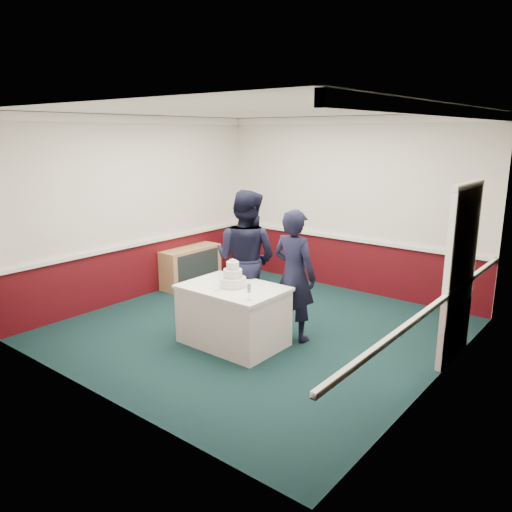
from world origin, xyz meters
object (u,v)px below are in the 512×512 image
Objects in this scene: cake_table at (233,315)px; champagne_flute at (249,289)px; sideboard at (191,266)px; cake_knife at (221,289)px; person_man at (246,259)px; wedding_cake at (233,278)px; person_woman at (294,275)px.

cake_table is 0.78m from champagne_flute.
sideboard is 5.85× the size of champagne_flute.
cake_knife is at bearing -98.53° from cake_table.
sideboard is 5.45× the size of cake_knife.
champagne_flute is at bearing -29.25° from cake_table.
cake_table is at bearing 105.59° from person_man.
wedding_cake is 0.20× the size of person_woman.
cake_table is (2.33, -1.49, 0.05)m from sideboard.
champagne_flute is at bearing -32.03° from sideboard.
sideboard is 2.82m from wedding_cake.
cake_knife is at bearing 171.42° from champagne_flute.
cake_knife is 1.07× the size of champagne_flute.
person_woman reaches higher than sideboard.
cake_table is 0.91m from person_man.
sideboard is 2.29m from person_man.
cake_table is 6.44× the size of champagne_flute.
wedding_cake is at bearing 90.15° from cake_knife.
person_man reaches higher than person_woman.
sideboard is at bearing 152.37° from cake_knife.
cake_knife is 0.89m from person_man.
person_woman reaches higher than wedding_cake.
cake_knife is at bearing 58.51° from person_woman.
person_woman is at bearing 170.36° from person_man.
sideboard is 3.30× the size of wedding_cake.
person_man is at bearing 131.67° from champagne_flute.
person_woman is at bearing 88.90° from champagne_flute.
champagne_flute is at bearing 121.17° from person_man.
person_man reaches higher than sideboard.
person_woman is (0.55, 0.84, 0.10)m from cake_knife.
wedding_cake is 0.70m from person_man.
person_man reaches higher than champagne_flute.
person_man is (-0.31, 0.63, 0.58)m from cake_table.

